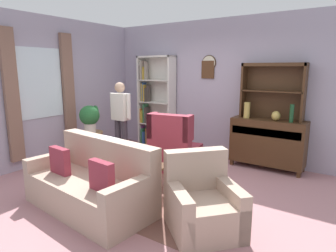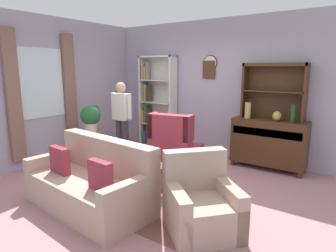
{
  "view_description": "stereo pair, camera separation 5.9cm",
  "coord_description": "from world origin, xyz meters",
  "px_view_note": "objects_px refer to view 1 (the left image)",
  "views": [
    {
      "loc": [
        2.58,
        -3.44,
        1.83
      ],
      "look_at": [
        0.1,
        0.2,
        0.95
      ],
      "focal_mm": 31.14,
      "sensor_mm": 36.0,
      "label": 1
    },
    {
      "loc": [
        2.63,
        -3.4,
        1.83
      ],
      "look_at": [
        0.1,
        0.2,
        0.95
      ],
      "focal_mm": 31.14,
      "sensor_mm": 36.0,
      "label": 2
    }
  ],
  "objects_px": {
    "plant_stand": "(90,143)",
    "book_stack": "(134,160)",
    "sideboard_hutch": "(273,83)",
    "coffee_table": "(140,168)",
    "bookshelf": "(154,104)",
    "bottle_wine": "(292,113)",
    "couch_floral": "(92,185)",
    "sideboard": "(268,141)",
    "vase_tall": "(247,110)",
    "potted_plant_large": "(90,117)",
    "wingback_chair": "(174,149)",
    "vase_round": "(276,116)",
    "armchair_floral": "(202,206)",
    "person_reading": "(121,115)"
  },
  "relations": [
    {
      "from": "sideboard_hutch",
      "to": "coffee_table",
      "type": "height_order",
      "value": "sideboard_hutch"
    },
    {
      "from": "sideboard_hutch",
      "to": "potted_plant_large",
      "type": "xyz_separation_m",
      "value": [
        -2.92,
        -1.71,
        -0.65
      ]
    },
    {
      "from": "vase_round",
      "to": "couch_floral",
      "type": "bearing_deg",
      "value": -119.41
    },
    {
      "from": "sideboard_hutch",
      "to": "sideboard",
      "type": "bearing_deg",
      "value": -90.0
    },
    {
      "from": "vase_tall",
      "to": "person_reading",
      "type": "relative_size",
      "value": 0.19
    },
    {
      "from": "vase_tall",
      "to": "coffee_table",
      "type": "relative_size",
      "value": 0.36
    },
    {
      "from": "wingback_chair",
      "to": "bottle_wine",
      "type": "bearing_deg",
      "value": 28.04
    },
    {
      "from": "vase_round",
      "to": "bottle_wine",
      "type": "bearing_deg",
      "value": -4.95
    },
    {
      "from": "sideboard",
      "to": "vase_tall",
      "type": "height_order",
      "value": "vase_tall"
    },
    {
      "from": "vase_tall",
      "to": "coffee_table",
      "type": "height_order",
      "value": "vase_tall"
    },
    {
      "from": "vase_tall",
      "to": "armchair_floral",
      "type": "distance_m",
      "value": 2.6
    },
    {
      "from": "bottle_wine",
      "to": "person_reading",
      "type": "height_order",
      "value": "person_reading"
    },
    {
      "from": "vase_round",
      "to": "book_stack",
      "type": "relative_size",
      "value": 0.81
    },
    {
      "from": "bookshelf",
      "to": "vase_round",
      "type": "xyz_separation_m",
      "value": [
        2.8,
        -0.15,
        -0.01
      ]
    },
    {
      "from": "plant_stand",
      "to": "book_stack",
      "type": "xyz_separation_m",
      "value": [
        1.57,
        -0.49,
        0.08
      ]
    },
    {
      "from": "person_reading",
      "to": "vase_tall",
      "type": "bearing_deg",
      "value": 25.57
    },
    {
      "from": "sideboard",
      "to": "potted_plant_large",
      "type": "distance_m",
      "value": 3.36
    },
    {
      "from": "sideboard",
      "to": "vase_round",
      "type": "relative_size",
      "value": 7.65
    },
    {
      "from": "potted_plant_large",
      "to": "armchair_floral",
      "type": "bearing_deg",
      "value": -17.74
    },
    {
      "from": "bookshelf",
      "to": "wingback_chair",
      "type": "distance_m",
      "value": 1.82
    },
    {
      "from": "couch_floral",
      "to": "coffee_table",
      "type": "distance_m",
      "value": 0.8
    },
    {
      "from": "sideboard_hutch",
      "to": "potted_plant_large",
      "type": "relative_size",
      "value": 2.08
    },
    {
      "from": "sideboard_hutch",
      "to": "coffee_table",
      "type": "bearing_deg",
      "value": -120.17
    },
    {
      "from": "bookshelf",
      "to": "potted_plant_large",
      "type": "relative_size",
      "value": 3.98
    },
    {
      "from": "potted_plant_large",
      "to": "person_reading",
      "type": "distance_m",
      "value": 0.59
    },
    {
      "from": "bookshelf",
      "to": "wingback_chair",
      "type": "bearing_deg",
      "value": -40.83
    },
    {
      "from": "couch_floral",
      "to": "coffee_table",
      "type": "relative_size",
      "value": 2.34
    },
    {
      "from": "person_reading",
      "to": "vase_round",
      "type": "bearing_deg",
      "value": 21.38
    },
    {
      "from": "bottle_wine",
      "to": "wingback_chair",
      "type": "relative_size",
      "value": 0.3
    },
    {
      "from": "bottle_wine",
      "to": "coffee_table",
      "type": "height_order",
      "value": "bottle_wine"
    },
    {
      "from": "bookshelf",
      "to": "sideboard_hutch",
      "type": "height_order",
      "value": "bookshelf"
    },
    {
      "from": "plant_stand",
      "to": "coffee_table",
      "type": "height_order",
      "value": "plant_stand"
    },
    {
      "from": "bottle_wine",
      "to": "person_reading",
      "type": "relative_size",
      "value": 0.2
    },
    {
      "from": "vase_tall",
      "to": "wingback_chair",
      "type": "bearing_deg",
      "value": -136.09
    },
    {
      "from": "armchair_floral",
      "to": "book_stack",
      "type": "distance_m",
      "value": 1.49
    },
    {
      "from": "vase_tall",
      "to": "couch_floral",
      "type": "bearing_deg",
      "value": -110.85
    },
    {
      "from": "armchair_floral",
      "to": "coffee_table",
      "type": "bearing_deg",
      "value": 161.24
    },
    {
      "from": "vase_round",
      "to": "plant_stand",
      "type": "height_order",
      "value": "vase_round"
    },
    {
      "from": "bottle_wine",
      "to": "potted_plant_large",
      "type": "relative_size",
      "value": 0.59
    },
    {
      "from": "bottle_wine",
      "to": "couch_floral",
      "type": "xyz_separation_m",
      "value": [
        -1.85,
        -2.79,
        -0.76
      ]
    },
    {
      "from": "vase_round",
      "to": "coffee_table",
      "type": "distance_m",
      "value": 2.56
    },
    {
      "from": "armchair_floral",
      "to": "sideboard_hutch",
      "type": "bearing_deg",
      "value": 89.96
    },
    {
      "from": "couch_floral",
      "to": "bottle_wine",
      "type": "bearing_deg",
      "value": 56.52
    },
    {
      "from": "plant_stand",
      "to": "sideboard_hutch",
      "type": "bearing_deg",
      "value": 29.6
    },
    {
      "from": "potted_plant_large",
      "to": "person_reading",
      "type": "bearing_deg",
      "value": 53.83
    },
    {
      "from": "person_reading",
      "to": "coffee_table",
      "type": "height_order",
      "value": "person_reading"
    },
    {
      "from": "armchair_floral",
      "to": "bottle_wine",
      "type": "bearing_deg",
      "value": 80.91
    },
    {
      "from": "sideboard",
      "to": "wingback_chair",
      "type": "xyz_separation_m",
      "value": [
        -1.38,
        -1.03,
        -0.13
      ]
    },
    {
      "from": "wingback_chair",
      "to": "plant_stand",
      "type": "distance_m",
      "value": 1.7
    },
    {
      "from": "bookshelf",
      "to": "coffee_table",
      "type": "relative_size",
      "value": 2.62
    }
  ]
}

